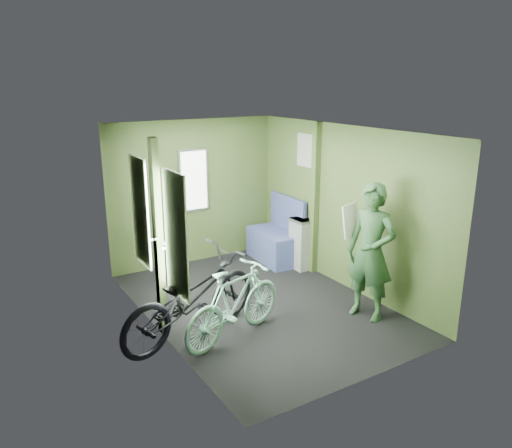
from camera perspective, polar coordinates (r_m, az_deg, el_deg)
The scene contains 6 objects.
room at distance 6.26m, azimuth 0.00°, elevation 2.77°, with size 4.00×4.02×2.31m.
bicycle_black at distance 6.01m, azimuth -7.18°, elevation -12.71°, with size 0.67×1.93×1.01m, color black.
bicycle_mint at distance 5.93m, azimuth -2.40°, elevation -12.97°, with size 0.42×1.50×0.90m, color #8BC6B9.
passenger at distance 6.27m, azimuth 12.95°, elevation -3.13°, with size 0.59×0.74×1.71m.
waste_box at distance 7.85m, azimuth 5.15°, elevation -2.28°, with size 0.24×0.33×0.81m, color gray.
bench_seat at distance 8.21m, azimuth 2.37°, elevation -2.06°, with size 0.62×1.04×1.06m.
Camera 1 is at (-3.23, -5.13, 2.90)m, focal length 35.00 mm.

